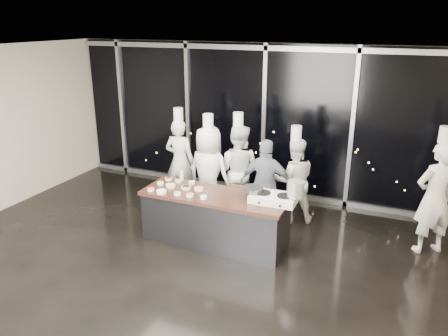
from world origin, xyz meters
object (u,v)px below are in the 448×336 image
at_px(chef_far_left, 180,160).
at_px(chef_right, 294,180).
at_px(stove, 274,198).
at_px(frying_pan, 253,189).
at_px(chef_side, 435,197).
at_px(stock_pot, 296,189).
at_px(chef_left, 209,172).
at_px(guest, 266,185).
at_px(demo_counter, 215,219).
at_px(chef_center, 238,170).

bearing_deg(chef_far_left, chef_right, 179.98).
relative_size(stove, frying_pan, 1.29).
distance_m(stove, chef_side, 2.58).
xyz_separation_m(chef_right, chef_side, (2.36, -0.24, 0.14)).
distance_m(stock_pot, chef_left, 2.06).
bearing_deg(stock_pot, guest, 132.11).
bearing_deg(frying_pan, chef_right, 74.03).
relative_size(frying_pan, guest, 0.34).
distance_m(demo_counter, guest, 1.16).
bearing_deg(chef_right, frying_pan, 50.97).
relative_size(chef_center, chef_side, 0.95).
bearing_deg(chef_center, chef_right, -179.52).
height_order(frying_pan, chef_far_left, chef_far_left).
distance_m(chef_left, chef_center, 0.58).
relative_size(frying_pan, stock_pot, 2.20).
distance_m(demo_counter, chef_far_left, 2.02).
bearing_deg(demo_counter, chef_left, 120.81).
height_order(demo_counter, stock_pot, stock_pot).
relative_size(demo_counter, chef_side, 1.16).
height_order(stove, chef_side, chef_side).
height_order(demo_counter, chef_right, chef_right).
height_order(frying_pan, chef_center, chef_center).
relative_size(demo_counter, frying_pan, 4.33).
relative_size(chef_center, chef_right, 1.09).
bearing_deg(chef_far_left, chef_center, 176.15).
xyz_separation_m(stove, chef_left, (-1.53, 0.83, -0.06)).
relative_size(chef_far_left, chef_center, 0.98).
height_order(chef_left, chef_side, chef_side).
bearing_deg(demo_counter, chef_right, 55.04).
relative_size(frying_pan, chef_center, 0.28).
xyz_separation_m(frying_pan, stock_pot, (0.70, 0.01, 0.10)).
height_order(frying_pan, chef_side, chef_side).
xyz_separation_m(demo_counter, chef_side, (3.33, 1.16, 0.50)).
bearing_deg(frying_pan, chef_left, 143.73).
bearing_deg(chef_left, chef_far_left, -19.50).
xyz_separation_m(demo_counter, stock_pot, (1.33, 0.10, 0.72)).
bearing_deg(stock_pot, chef_left, 156.48).
relative_size(chef_center, guest, 1.21).
distance_m(demo_counter, frying_pan, 0.89).
xyz_separation_m(stove, chef_center, (-1.10, 1.21, -0.06)).
relative_size(chef_left, chef_center, 1.00).
bearing_deg(stove, chef_side, 23.35).
distance_m(demo_counter, stove, 1.11).
xyz_separation_m(chef_left, guest, (1.13, 0.01, -0.08)).
xyz_separation_m(demo_counter, chef_far_left, (-1.42, 1.37, 0.44)).
xyz_separation_m(chef_far_left, guest, (2.00, -0.45, -0.06)).
xyz_separation_m(chef_left, chef_side, (3.87, 0.24, 0.05)).
height_order(frying_pan, guest, guest).
height_order(chef_center, guest, chef_center).
height_order(stove, chef_left, chef_left).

